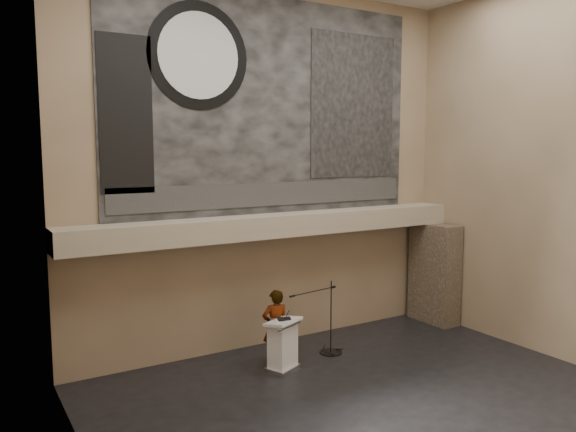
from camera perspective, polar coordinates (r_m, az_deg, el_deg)
floor at (r=11.10m, az=9.07°, el=-18.38°), size 10.00×10.00×0.00m
wall_back at (r=13.35m, az=-1.79°, el=4.83°), size 10.00×0.02×8.50m
wall_left at (r=7.79m, az=-19.65°, el=3.07°), size 0.02×8.00×8.50m
wall_right at (r=13.85m, az=25.44°, el=4.25°), size 0.02×8.00×8.50m
soffit at (r=13.11m, az=-0.91°, el=-0.91°), size 10.00×0.80×0.50m
sprinkler_left at (r=12.39m, az=-7.19°, el=-2.72°), size 0.04×0.04×0.06m
sprinkler_right at (r=14.16m, az=5.85°, el=-1.52°), size 0.04×0.04×0.06m
banner at (r=13.35m, az=-1.75°, el=11.05°), size 8.00×0.05×5.00m
banner_text_strip at (r=13.32m, az=-1.63°, el=2.24°), size 7.76×0.02×0.55m
banner_clock_rim at (r=12.65m, az=-9.06°, el=15.78°), size 2.30×0.02×2.30m
banner_clock_face at (r=12.63m, az=-9.03°, el=15.79°), size 1.84×0.02×1.84m
banner_building_print at (r=14.66m, az=6.68°, el=11.02°), size 2.60×0.02×3.60m
banner_brick_print at (r=11.99m, az=-16.15°, el=9.85°), size 1.10×0.02×3.20m
stone_pier at (r=15.90m, az=14.65°, el=-5.63°), size 0.60×1.40×2.70m
lectern at (r=12.29m, az=-0.54°, el=-12.95°), size 0.89×0.78×1.14m
binder at (r=12.11m, az=-0.39°, el=-10.44°), size 0.35×0.31×0.04m
papers at (r=12.05m, az=-0.73°, el=-10.60°), size 0.24×0.29×0.00m
speaker_person at (r=12.57m, az=-1.29°, el=-11.17°), size 0.67×0.51×1.66m
mic_stand at (r=13.35m, az=4.23°, el=-12.68°), size 1.49×0.52×1.71m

